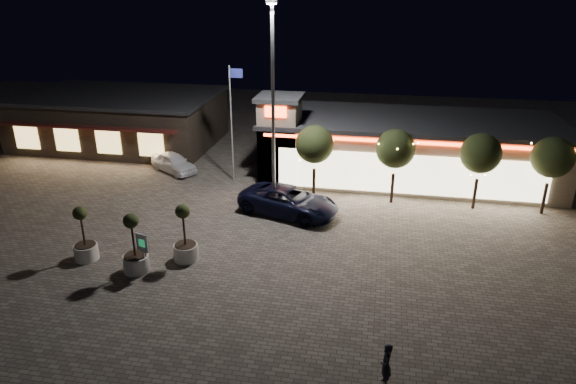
% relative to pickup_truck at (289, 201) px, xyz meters
% --- Properties ---
extents(ground, '(90.00, 90.00, 0.00)m').
position_rel_pickup_truck_xyz_m(ground, '(-2.89, -8.05, -0.84)').
color(ground, '#6E6359').
rests_on(ground, ground).
extents(retail_building, '(20.40, 8.40, 6.10)m').
position_rel_pickup_truck_xyz_m(retail_building, '(6.62, 7.76, 1.37)').
color(retail_building, tan).
rests_on(retail_building, ground).
extents(restaurant_building, '(16.40, 11.00, 4.30)m').
position_rel_pickup_truck_xyz_m(restaurant_building, '(-16.89, 11.92, 1.32)').
color(restaurant_building, '#382D23').
rests_on(restaurant_building, ground).
extents(floodlight_pole, '(0.60, 0.40, 12.38)m').
position_rel_pickup_truck_xyz_m(floodlight_pole, '(-0.89, -0.05, 6.18)').
color(floodlight_pole, gray).
rests_on(floodlight_pole, ground).
extents(flagpole, '(0.95, 0.10, 8.00)m').
position_rel_pickup_truck_xyz_m(flagpole, '(-4.79, 4.95, 3.90)').
color(flagpole, white).
rests_on(flagpole, ground).
extents(string_tree_a, '(2.42, 2.42, 4.79)m').
position_rel_pickup_truck_xyz_m(string_tree_a, '(1.11, 2.95, 2.72)').
color(string_tree_a, '#332319').
rests_on(string_tree_a, ground).
extents(string_tree_b, '(2.42, 2.42, 4.79)m').
position_rel_pickup_truck_xyz_m(string_tree_b, '(6.11, 2.95, 2.72)').
color(string_tree_b, '#332319').
rests_on(string_tree_b, ground).
extents(string_tree_c, '(2.42, 2.42, 4.79)m').
position_rel_pickup_truck_xyz_m(string_tree_c, '(11.11, 2.95, 2.72)').
color(string_tree_c, '#332319').
rests_on(string_tree_c, ground).
extents(string_tree_d, '(2.42, 2.42, 4.79)m').
position_rel_pickup_truck_xyz_m(string_tree_d, '(15.11, 2.95, 2.72)').
color(string_tree_d, '#332319').
rests_on(string_tree_d, ground).
extents(pickup_truck, '(6.62, 4.49, 1.68)m').
position_rel_pickup_truck_xyz_m(pickup_truck, '(0.00, 0.00, 0.00)').
color(pickup_truck, black).
rests_on(pickup_truck, ground).
extents(white_sedan, '(4.37, 3.69, 1.41)m').
position_rel_pickup_truck_xyz_m(white_sedan, '(-9.70, 5.79, -0.14)').
color(white_sedan, white).
rests_on(white_sedan, ground).
extents(pedestrian, '(0.45, 0.64, 1.66)m').
position_rel_pickup_truck_xyz_m(pedestrian, '(5.90, -13.35, -0.01)').
color(pedestrian, black).
rests_on(pedestrian, ground).
extents(planter_left, '(1.18, 1.18, 2.91)m').
position_rel_pickup_truck_xyz_m(planter_left, '(-9.07, -7.25, 0.06)').
color(planter_left, silver).
rests_on(planter_left, ground).
extents(planter_mid, '(1.25, 1.25, 3.07)m').
position_rel_pickup_truck_xyz_m(planter_mid, '(-6.06, -7.87, 0.11)').
color(planter_mid, silver).
rests_on(planter_mid, ground).
extents(planter_right, '(1.24, 1.24, 3.04)m').
position_rel_pickup_truck_xyz_m(planter_right, '(-4.09, -6.37, 0.10)').
color(planter_right, silver).
rests_on(planter_right, ground).
extents(valet_sign, '(0.68, 0.28, 2.11)m').
position_rel_pickup_truck_xyz_m(valet_sign, '(-5.55, -8.00, 0.64)').
color(valet_sign, gray).
rests_on(valet_sign, ground).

